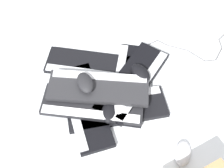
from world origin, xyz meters
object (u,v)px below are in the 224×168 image
object	(u,v)px
keyboard_5	(93,105)
keyboard_2	(130,83)
keyboard_1	(117,109)
mouse_4	(141,73)
keyboard_0	(84,106)
keyboard_6	(99,88)
keyboard_3	(92,65)
mouse_2	(109,112)
mouse_3	(85,83)
mouse_1	(120,107)
mouse_0	(183,153)
keyboard_4	(133,80)

from	to	relation	value
keyboard_5	keyboard_2	bearing A→B (deg)	-161.67
keyboard_1	keyboard_5	distance (m)	0.11
keyboard_5	mouse_4	world-z (taller)	mouse_4
mouse_4	keyboard_1	bearing A→B (deg)	-70.64
mouse_4	keyboard_0	bearing A→B (deg)	-96.22
keyboard_5	keyboard_6	bearing A→B (deg)	-131.32
keyboard_3	keyboard_5	size ratio (longest dim) A/B	0.99
keyboard_2	mouse_2	xyz separation A→B (m)	(0.15, 0.13, 0.04)
keyboard_0	mouse_4	xyz separation A→B (m)	(-0.28, -0.04, 0.07)
keyboard_1	mouse_4	size ratio (longest dim) A/B	4.17
mouse_3	keyboard_3	bearing A→B (deg)	-26.58
mouse_2	keyboard_5	bearing A→B (deg)	67.14
keyboard_2	keyboard_5	bearing A→B (deg)	18.33
keyboard_6	mouse_4	size ratio (longest dim) A/B	4.20
keyboard_1	mouse_1	bearing A→B (deg)	124.38
keyboard_2	mouse_3	size ratio (longest dim) A/B	4.15
mouse_0	mouse_4	size ratio (longest dim) A/B	1.00
keyboard_3	mouse_0	distance (m)	0.59
keyboard_0	mouse_3	size ratio (longest dim) A/B	4.08
mouse_2	mouse_0	bearing A→B (deg)	-115.20
keyboard_4	mouse_4	distance (m)	0.05
keyboard_3	mouse_1	bearing A→B (deg)	97.72
keyboard_4	mouse_2	size ratio (longest dim) A/B	4.02
keyboard_0	mouse_1	bearing A→B (deg)	151.28
keyboard_3	keyboard_1	bearing A→B (deg)	96.03
keyboard_5	mouse_4	size ratio (longest dim) A/B	4.17
keyboard_1	keyboard_2	size ratio (longest dim) A/B	1.01
mouse_0	mouse_1	size ratio (longest dim) A/B	1.00
keyboard_6	mouse_3	size ratio (longest dim) A/B	4.20
keyboard_2	mouse_3	bearing A→B (deg)	-2.62
keyboard_1	keyboard_4	distance (m)	0.15
keyboard_1	mouse_2	bearing A→B (deg)	26.26
keyboard_0	keyboard_2	xyz separation A→B (m)	(-0.24, -0.05, 0.00)
mouse_2	mouse_4	size ratio (longest dim) A/B	1.00
mouse_3	mouse_2	bearing A→B (deg)	-157.65
keyboard_3	keyboard_6	distance (m)	0.18
keyboard_1	mouse_0	distance (m)	0.34
mouse_3	keyboard_6	bearing A→B (deg)	-114.20
mouse_2	mouse_3	distance (m)	0.16
mouse_0	mouse_1	world-z (taller)	mouse_1
mouse_3	keyboard_5	bearing A→B (deg)	-177.67
keyboard_0	mouse_1	size ratio (longest dim) A/B	4.08
keyboard_3	keyboard_2	bearing A→B (deg)	130.46
mouse_4	mouse_1	bearing A→B (deg)	-65.13
keyboard_3	keyboard_5	bearing A→B (deg)	72.71
keyboard_4	keyboard_5	xyz separation A→B (m)	(0.21, 0.06, 0.00)
keyboard_1	mouse_1	world-z (taller)	mouse_1
mouse_1	keyboard_6	bearing A→B (deg)	-110.74
keyboard_4	mouse_2	world-z (taller)	mouse_2
mouse_4	keyboard_6	bearing A→B (deg)	-102.37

